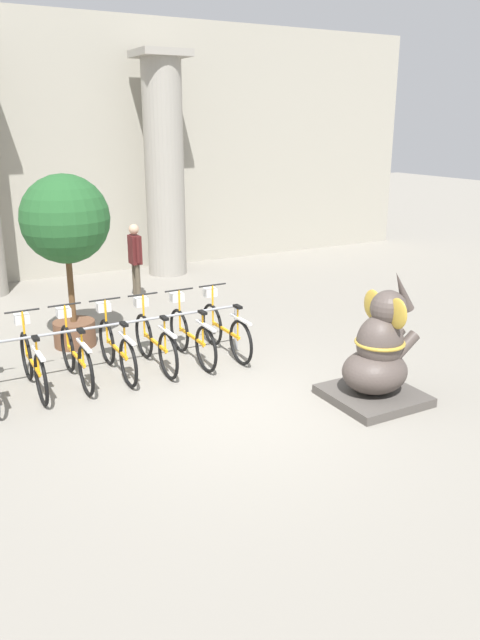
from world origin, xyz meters
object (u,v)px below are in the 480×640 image
elephant_statue (378,357)px  potted_tree (66,227)px  bicycle_1 (33,362)px  person_pedestrian (135,256)px  bicycle_3 (116,347)px  bicycle_6 (225,329)px  bicycle_4 (155,341)px  bicycle_2 (75,354)px  bicycle_5 (191,335)px

elephant_statue → potted_tree: bearing=126.4°
bicycle_1 → person_pedestrian: bearing=52.7°
bicycle_3 → bicycle_6: bearing=0.0°
bicycle_1 → bicycle_3: same height
bicycle_6 → bicycle_3: bearing=-180.0°
bicycle_3 → bicycle_4: bearing=-0.2°
bicycle_2 → bicycle_6: size_ratio=1.00×
bicycle_4 → bicycle_5: 0.60m
bicycle_4 → potted_tree: potted_tree is taller
bicycle_2 → person_pedestrian: (2.24, 3.72, 0.54)m
bicycle_2 → elephant_statue: elephant_statue is taller
bicycle_4 → bicycle_6: 1.21m
bicycle_4 → bicycle_2: bearing=179.8°
bicycle_5 → elephant_statue: elephant_statue is taller
bicycle_1 → bicycle_3: size_ratio=1.00×
elephant_statue → bicycle_5: bearing=122.2°
bicycle_2 → bicycle_5: (1.81, -0.02, 0.00)m
bicycle_3 → potted_tree: potted_tree is taller
bicycle_3 → person_pedestrian: (1.64, 3.72, 0.54)m
elephant_statue → potted_tree: 5.29m
bicycle_2 → bicycle_5: 1.81m
bicycle_2 → bicycle_3: size_ratio=1.00×
potted_tree → elephant_statue: bearing=-53.6°
potted_tree → bicycle_4: bearing=-61.9°
bicycle_5 → potted_tree: bearing=132.4°
person_pedestrian → bicycle_6: bearing=-87.4°
bicycle_1 → elephant_statue: size_ratio=0.97×
person_pedestrian → potted_tree: potted_tree is taller
person_pedestrian → bicycle_3: bearing=-113.8°
elephant_statue → person_pedestrian: (-1.16, 6.27, 0.36)m
bicycle_3 → bicycle_5: (1.21, -0.02, 0.00)m
bicycle_2 → bicycle_4: 1.21m
bicycle_2 → bicycle_4: (1.21, -0.00, 0.00)m
bicycle_2 → elephant_statue: (3.40, -2.55, 0.18)m
bicycle_1 → elephant_statue: (4.01, -2.53, 0.18)m
bicycle_6 → potted_tree: size_ratio=0.61×
bicycle_6 → bicycle_2: bearing=180.0°
bicycle_4 → potted_tree: size_ratio=0.61×
bicycle_1 → bicycle_5: same height
bicycle_1 → potted_tree: 2.44m
bicycle_3 → bicycle_4: 0.60m
bicycle_3 → bicycle_5: same height
bicycle_6 → potted_tree: (-2.04, 1.56, 1.58)m
bicycle_2 → bicycle_6: same height
person_pedestrian → potted_tree: size_ratio=0.57×
bicycle_1 → bicycle_6: (3.02, 0.02, 0.00)m
elephant_statue → bicycle_1: bearing=147.8°
bicycle_3 → potted_tree: size_ratio=0.61×
bicycle_4 → bicycle_5: size_ratio=1.00×
bicycle_5 → person_pedestrian: (0.43, 3.74, 0.54)m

